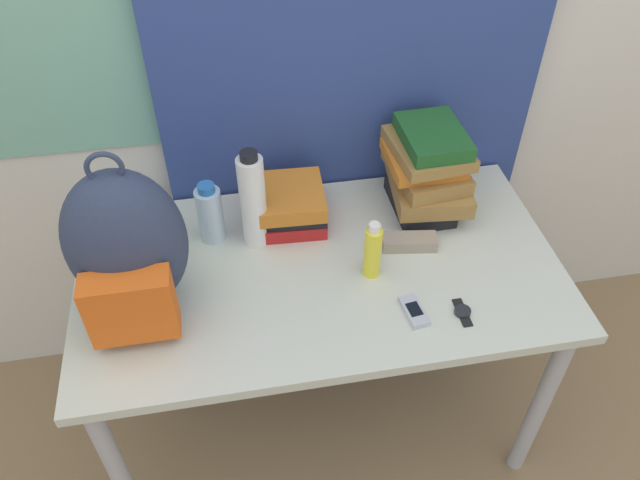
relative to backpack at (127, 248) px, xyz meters
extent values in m
cube|color=silver|center=(0.47, 0.48, 0.33)|extent=(6.00, 0.05, 2.50)
cube|color=#75B299|center=(-0.05, 0.46, 0.38)|extent=(1.10, 0.01, 0.80)
cube|color=navy|center=(0.63, 0.43, 0.33)|extent=(1.10, 0.04, 2.50)
cube|color=beige|center=(0.47, 0.05, -0.21)|extent=(1.30, 0.71, 0.03)
cylinder|color=#B2B2B7|center=(-0.13, -0.25, -0.57)|extent=(0.05, 0.05, 0.70)
cylinder|color=#B2B2B7|center=(1.06, -0.25, -0.57)|extent=(0.05, 0.05, 0.70)
cylinder|color=#B2B2B7|center=(-0.13, 0.34, -0.57)|extent=(0.05, 0.05, 0.70)
cylinder|color=#B2B2B7|center=(1.06, 0.34, -0.57)|extent=(0.05, 0.05, 0.70)
ellipsoid|color=#2D3851|center=(0.00, 0.01, 0.01)|extent=(0.29, 0.22, 0.40)
cube|color=#E05B19|center=(0.00, -0.12, -0.07)|extent=(0.20, 0.08, 0.18)
torus|color=#2D3851|center=(0.00, 0.01, 0.22)|extent=(0.08, 0.01, 0.08)
cube|color=red|center=(0.42, 0.26, -0.17)|extent=(0.20, 0.22, 0.04)
cube|color=black|center=(0.42, 0.26, -0.14)|extent=(0.21, 0.23, 0.03)
cube|color=orange|center=(0.41, 0.24, -0.10)|extent=(0.21, 0.21, 0.05)
cube|color=black|center=(0.80, 0.24, -0.17)|extent=(0.16, 0.23, 0.05)
cube|color=olive|center=(0.83, 0.25, -0.12)|extent=(0.24, 0.29, 0.05)
cube|color=olive|center=(0.82, 0.25, -0.07)|extent=(0.21, 0.27, 0.05)
cube|color=orange|center=(0.80, 0.26, -0.03)|extent=(0.20, 0.21, 0.03)
cube|color=olive|center=(0.81, 0.25, 0.01)|extent=(0.22, 0.26, 0.04)
cube|color=#1E5623|center=(0.82, 0.25, 0.05)|extent=(0.17, 0.23, 0.04)
cylinder|color=silver|center=(0.19, 0.22, -0.11)|extent=(0.07, 0.07, 0.16)
cylinder|color=#286BB7|center=(0.19, 0.22, -0.02)|extent=(0.05, 0.05, 0.02)
cylinder|color=white|center=(0.31, 0.18, -0.05)|extent=(0.07, 0.07, 0.28)
cylinder|color=black|center=(0.31, 0.18, 0.10)|extent=(0.05, 0.05, 0.02)
cylinder|color=yellow|center=(0.60, 0.00, -0.12)|extent=(0.05, 0.05, 0.15)
cylinder|color=white|center=(0.60, 0.00, -0.03)|extent=(0.03, 0.03, 0.02)
cube|color=#B7BCC6|center=(0.67, -0.16, -0.19)|extent=(0.06, 0.11, 0.02)
cube|color=black|center=(0.67, -0.16, -0.18)|extent=(0.04, 0.05, 0.00)
cube|color=gray|center=(0.73, 0.08, -0.18)|extent=(0.16, 0.08, 0.04)
cube|color=black|center=(0.79, -0.18, -0.19)|extent=(0.02, 0.09, 0.00)
cylinder|color=#232328|center=(0.79, -0.18, -0.19)|extent=(0.04, 0.04, 0.01)
camera|label=1|loc=(0.26, -1.11, 1.01)|focal=35.00mm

